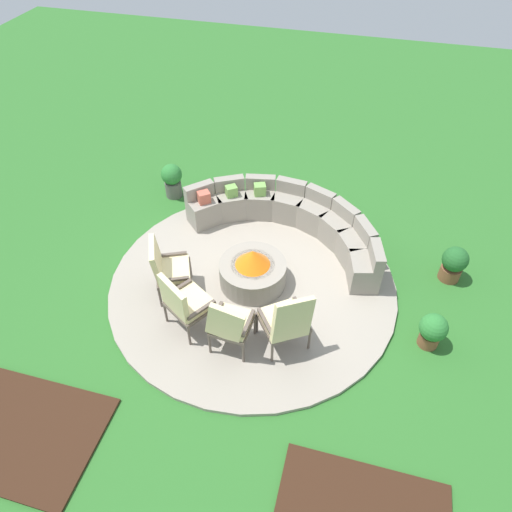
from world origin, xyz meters
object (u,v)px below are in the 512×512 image
fire_pit (253,270)px  lounge_chair_front_left (167,267)px  curved_stone_bench (291,220)px  potted_plant_2 (172,179)px  lounge_chair_front_right (184,302)px  potted_plant_1 (433,330)px  lounge_chair_back_right (287,320)px  lounge_chair_back_left (230,323)px  potted_plant_0 (454,263)px

fire_pit → lounge_chair_front_left: 1.33m
curved_stone_bench → potted_plant_2: curved_stone_bench is taller
lounge_chair_front_right → potted_plant_1: (3.43, 0.64, -0.28)m
potted_plant_2 → lounge_chair_back_right: bearing=-45.6°
fire_pit → potted_plant_1: size_ratio=1.84×
lounge_chair_front_right → lounge_chair_back_right: 1.46m
lounge_chair_back_left → lounge_chair_back_right: 0.77m
lounge_chair_back_right → potted_plant_2: 4.18m
lounge_chair_front_right → potted_plant_2: size_ratio=1.50×
lounge_chair_front_left → lounge_chair_front_right: 0.76m
potted_plant_1 → potted_plant_2: 5.44m
curved_stone_bench → lounge_chair_back_left: lounge_chair_back_left is taller
lounge_chair_front_right → potted_plant_2: 3.37m
fire_pit → curved_stone_bench: bearing=75.8°
lounge_chair_front_left → potted_plant_0: bearing=85.2°
curved_stone_bench → potted_plant_0: (2.74, -0.36, -0.03)m
lounge_chair_back_left → potted_plant_0: (3.04, 2.27, -0.26)m
lounge_chair_back_right → lounge_chair_back_left: bearing=160.9°
lounge_chair_back_right → potted_plant_0: size_ratio=1.75×
lounge_chair_back_left → lounge_chair_back_right: bearing=21.0°
lounge_chair_front_left → potted_plant_1: size_ratio=1.77×
fire_pit → potted_plant_2: bearing=138.2°
potted_plant_2 → curved_stone_bench: bearing=-13.3°
potted_plant_0 → potted_plant_2: 5.31m
lounge_chair_back_left → potted_plant_2: bearing=127.2°
lounge_chair_front_right → lounge_chair_back_right: lounge_chair_back_right is taller
curved_stone_bench → potted_plant_1: curved_stone_bench is taller
lounge_chair_front_right → potted_plant_0: size_ratio=1.66×
potted_plant_1 → potted_plant_2: size_ratio=0.83×
potted_plant_0 → potted_plant_2: potted_plant_2 is taller
potted_plant_0 → potted_plant_1: (-0.33, -1.44, -0.02)m
potted_plant_0 → potted_plant_1: size_ratio=1.10×
lounge_chair_back_left → potted_plant_2: size_ratio=1.49×
potted_plant_2 → lounge_chair_front_right: bearing=-64.2°
curved_stone_bench → potted_plant_1: size_ratio=6.21×
curved_stone_bench → fire_pit: bearing=-104.2°
curved_stone_bench → lounge_chair_front_right: lounge_chair_front_right is taller
potted_plant_1 → potted_plant_0: bearing=77.2°
curved_stone_bench → lounge_chair_back_right: bearing=-79.8°
fire_pit → lounge_chair_front_left: lounge_chair_front_left is taller
lounge_chair_front_left → fire_pit: bearing=89.9°
potted_plant_2 → lounge_chair_front_left: bearing=-68.5°
fire_pit → lounge_chair_front_right: lounge_chair_front_right is taller
lounge_chair_front_left → lounge_chair_front_right: (0.50, -0.57, 0.00)m
curved_stone_bench → potted_plant_1: (2.41, -1.80, -0.05)m
lounge_chair_back_right → potted_plant_0: lounge_chair_back_right is taller
lounge_chair_back_left → potted_plant_2: (-2.19, 3.22, -0.22)m
lounge_chair_front_left → lounge_chair_back_right: 2.02m
lounge_chair_back_left → potted_plant_1: lounge_chair_back_left is taller
fire_pit → lounge_chair_back_left: (0.04, -1.30, 0.28)m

